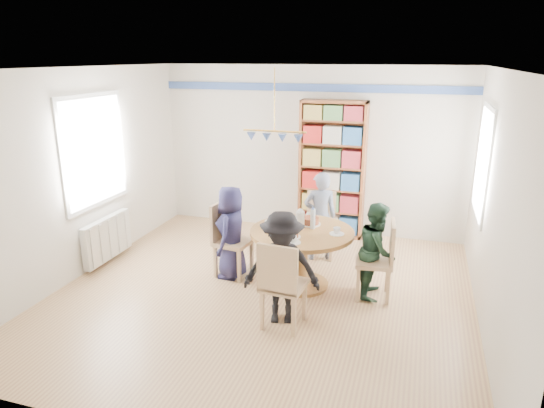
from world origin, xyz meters
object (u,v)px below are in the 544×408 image
at_px(chair_right, 381,257).
at_px(person_right, 377,250).
at_px(dining_table, 302,245).
at_px(person_left, 231,232).
at_px(chair_near, 281,282).
at_px(person_far, 320,216).
at_px(chair_far, 321,221).
at_px(radiator, 107,238).
at_px(chair_left, 228,236).
at_px(person_near, 282,268).
at_px(bookshelf, 332,171).

height_order(chair_right, person_right, person_right).
xyz_separation_m(dining_table, person_left, (-0.95, 0.00, 0.06)).
relative_size(chair_right, chair_near, 0.97).
bearing_deg(person_left, person_right, 88.61).
height_order(person_right, person_far, person_far).
relative_size(dining_table, chair_far, 1.38).
bearing_deg(chair_right, radiator, -179.30).
distance_m(chair_left, chair_right, 2.01).
bearing_deg(chair_far, chair_left, -135.30).
height_order(dining_table, chair_near, chair_near).
distance_m(person_far, person_near, 1.82).
relative_size(dining_table, chair_near, 1.30).
bearing_deg(radiator, person_left, 2.29).
height_order(chair_near, person_left, person_left).
xyz_separation_m(chair_left, chair_right, (2.01, -0.08, -0.01)).
relative_size(radiator, chair_left, 1.01).
xyz_separation_m(chair_right, person_near, (-0.98, -0.88, 0.10)).
xyz_separation_m(radiator, person_far, (2.85, 0.99, 0.30)).
xyz_separation_m(dining_table, chair_left, (-1.02, 0.05, -0.01)).
height_order(chair_near, person_near, person_near).
bearing_deg(person_near, person_far, 75.83).
xyz_separation_m(radiator, dining_table, (2.82, 0.07, 0.21)).
bearing_deg(person_left, chair_left, -126.96).
height_order(chair_left, chair_far, chair_left).
bearing_deg(chair_far, bookshelf, 90.94).
distance_m(radiator, bookshelf, 3.55).
relative_size(person_left, bookshelf, 0.57).
xyz_separation_m(radiator, person_near, (2.82, -0.83, 0.29)).
xyz_separation_m(person_far, bookshelf, (-0.04, 1.05, 0.43)).
height_order(person_right, bookshelf, bookshelf).
bearing_deg(chair_right, person_near, -138.28).
bearing_deg(bookshelf, chair_right, -63.73).
relative_size(chair_near, person_right, 0.85).
height_order(chair_left, chair_right, chair_left).
xyz_separation_m(dining_table, chair_near, (0.04, -1.06, -0.01)).
bearing_deg(dining_table, person_right, 2.07).
relative_size(chair_far, chair_near, 0.94).
distance_m(chair_near, person_left, 1.45).
bearing_deg(chair_near, person_near, 103.72).
bearing_deg(chair_near, chair_left, 133.59).
xyz_separation_m(person_right, bookshelf, (-0.93, 1.94, 0.48)).
bearing_deg(person_left, chair_right, 86.81).
bearing_deg(person_far, bookshelf, -109.83).
bearing_deg(person_left, dining_table, 87.53).
distance_m(dining_table, chair_left, 1.02).
relative_size(radiator, chair_far, 1.06).
distance_m(chair_left, person_right, 1.95).
bearing_deg(chair_left, chair_near, -46.41).
bearing_deg(person_far, radiator, -2.71).
bearing_deg(dining_table, chair_right, -1.53).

